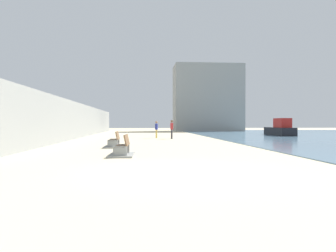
{
  "coord_description": "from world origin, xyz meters",
  "views": [
    {
      "loc": [
        -0.96,
        -9.64,
        1.52
      ],
      "look_at": [
        0.91,
        12.77,
        1.28
      ],
      "focal_mm": 33.52,
      "sensor_mm": 36.0,
      "label": 1
    }
  ],
  "objects": [
    {
      "name": "bench_far",
      "position": [
        -2.67,
        9.92,
        0.23
      ],
      "size": [
        1.11,
        2.1,
        0.98
      ],
      "color": "gray",
      "rests_on": "ground"
    },
    {
      "name": "person_walking",
      "position": [
        0.47,
        21.08,
        0.98
      ],
      "size": [
        0.29,
        0.5,
        1.68
      ],
      "color": "gold",
      "rests_on": "ground"
    },
    {
      "name": "harbor_building",
      "position": [
        10.83,
        46.0,
        5.89
      ],
      "size": [
        12.0,
        6.0,
        11.79
      ],
      "primitive_type": "cube",
      "color": "gray",
      "rests_on": "ground"
    },
    {
      "name": "seawall",
      "position": [
        -7.5,
        18.0,
        1.73
      ],
      "size": [
        0.8,
        64.0,
        3.46
      ],
      "primitive_type": "cube",
      "color": "gray",
      "rests_on": "ground"
    },
    {
      "name": "person_standing",
      "position": [
        1.83,
        19.56,
        1.04
      ],
      "size": [
        0.24,
        0.52,
        1.77
      ],
      "color": "#333338",
      "rests_on": "ground"
    },
    {
      "name": "boat_nearest",
      "position": [
        15.07,
        25.53,
        0.76
      ],
      "size": [
        2.03,
        6.03,
        1.99
      ],
      "color": "black",
      "rests_on": "water_bay"
    },
    {
      "name": "bench_near",
      "position": [
        -1.86,
        4.84,
        0.23
      ],
      "size": [
        1.18,
        2.14,
        0.98
      ],
      "color": "gray",
      "rests_on": "ground"
    },
    {
      "name": "ground_plane",
      "position": [
        0.0,
        18.0,
        0.0
      ],
      "size": [
        120.0,
        120.0,
        0.0
      ],
      "primitive_type": "plane",
      "color": "beige"
    }
  ]
}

